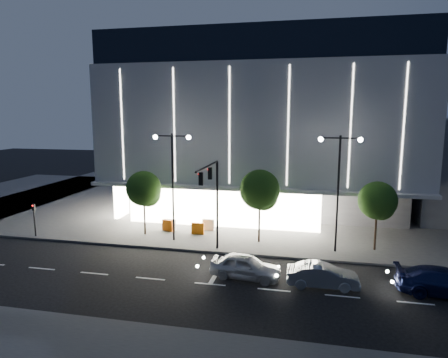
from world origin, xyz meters
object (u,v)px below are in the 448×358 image
tree_right (378,203)px  car_second (323,276)px  street_lamp_west (173,171)px  car_lead (245,266)px  car_third (444,282)px  street_lamp_east (339,176)px  barrier_a (168,225)px  barrier_b (170,225)px  barrier_d (208,225)px  traffic_mast (213,191)px  tree_left (144,191)px  barrier_c (198,228)px  tree_mid (260,192)px  ped_signal_far (34,216)px

tree_right → car_second: bearing=-119.3°
street_lamp_west → car_lead: size_ratio=1.94×
car_third → street_lamp_east: bearing=44.7°
street_lamp_west → barrier_a: 5.97m
car_third → barrier_b: bearing=67.1°
car_lead → car_second: bearing=-86.0°
barrier_d → barrier_b: bearing=-164.6°
traffic_mast → street_lamp_east: street_lamp_east is taller
tree_left → barrier_c: size_ratio=5.20×
car_second → barrier_b: (-13.17, 9.03, -0.07)m
street_lamp_east → car_third: bearing=-45.6°
tree_right → barrier_d: 14.49m
barrier_a → tree_mid: bearing=7.8°
tree_mid → tree_right: bearing=-0.0°
tree_right → barrier_c: size_ratio=5.01×
traffic_mast → car_second: (7.88, -3.72, -4.31)m
street_lamp_east → barrier_b: 15.48m
barrier_a → barrier_c: (2.89, -0.34, 0.00)m
car_lead → car_third: (11.85, 0.09, 0.00)m
car_third → barrier_c: size_ratio=4.96×
ped_signal_far → car_second: bearing=-11.6°
street_lamp_west → tree_mid: street_lamp_west is taller
tree_left → barrier_c: bearing=12.4°
traffic_mast → barrier_a: (-5.40, 5.01, -4.38)m
street_lamp_west → ped_signal_far: size_ratio=3.00×
street_lamp_west → barrier_d: 6.64m
street_lamp_west → car_third: bearing=-17.6°
street_lamp_east → tree_left: 16.12m
tree_right → barrier_d: (-13.92, 2.36, -3.23)m
car_second → barrier_d: size_ratio=3.98×
barrier_c → barrier_d: same height
street_lamp_west → barrier_a: size_ratio=8.18×
barrier_b → traffic_mast: bearing=-42.6°
street_lamp_east → car_lead: size_ratio=1.94×
tree_left → barrier_b: size_ratio=5.20×
barrier_c → tree_left: bearing=-170.3°
street_lamp_east → traffic_mast: bearing=-163.5°
car_third → barrier_a: 21.91m
car_third → barrier_b: 21.93m
car_third → barrier_b: (-20.16, 8.62, -0.14)m
car_second → car_third: bearing=-88.9°
traffic_mast → ped_signal_far: size_ratio=2.36×
car_lead → car_third: bearing=-81.9°
ped_signal_far → tree_right: size_ratio=0.54×
ped_signal_far → barrier_c: ped_signal_far is taller
tree_mid → car_second: bearing=-56.8°
street_lamp_west → barrier_a: bearing=120.8°
street_lamp_east → barrier_d: (-10.90, 3.38, -5.31)m
tree_mid → car_lead: size_ratio=1.33×
tree_left → tree_mid: 10.00m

